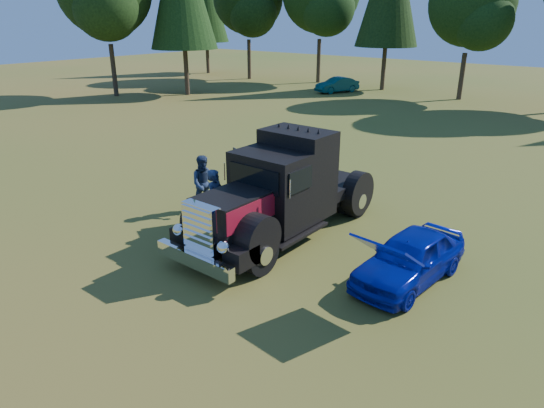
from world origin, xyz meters
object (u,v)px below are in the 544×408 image
Objects in this scene: distant_teal_car at (337,85)px; hotrod_coupe at (409,258)px; spectator_near at (216,201)px; spectator_far at (205,184)px; diamond_t_truck at (279,195)px.

hotrod_coupe is at bearing -33.32° from distant_teal_car.
spectator_far is (-1.44, 0.91, -0.02)m from spectator_near.
diamond_t_truck is 1.93× the size of distant_teal_car.
spectator_far reaches higher than hotrod_coupe.
spectator_far reaches higher than distant_teal_car.
diamond_t_truck is 4.14m from hotrod_coupe.
hotrod_coupe is 2.16× the size of spectator_far.
hotrod_coupe is 5.78m from spectator_near.
hotrod_coupe is 30.86m from distant_teal_car.
hotrod_coupe is at bearing -1.33° from diamond_t_truck.
hotrod_coupe reaches higher than distant_teal_car.
hotrod_coupe is at bearing -93.70° from spectator_near.
diamond_t_truck is 3.77× the size of spectator_far.
hotrod_coupe is 2.12× the size of spectator_near.
spectator_far is at bearing -45.60° from distant_teal_car.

